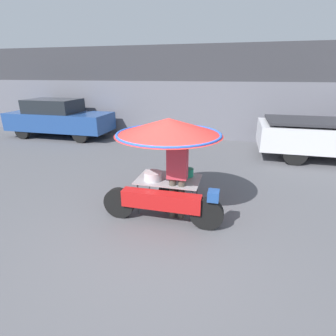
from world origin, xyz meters
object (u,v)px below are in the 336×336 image
(parked_car, at_px, (59,118))
(potted_plant, at_px, (29,122))
(vendor_motorcycle_cart, at_px, (168,140))
(vendor_person, at_px, (177,172))

(parked_car, distance_m, potted_plant, 2.39)
(potted_plant, bearing_deg, vendor_motorcycle_cart, -34.93)
(vendor_motorcycle_cart, relative_size, parked_car, 0.51)
(vendor_person, relative_size, potted_plant, 1.98)
(vendor_person, xyz_separation_m, parked_car, (-6.61, 5.56, -0.10))
(vendor_motorcycle_cart, relative_size, vendor_person, 1.38)
(vendor_motorcycle_cart, distance_m, vendor_person, 0.66)
(vendor_person, height_order, potted_plant, vendor_person)
(vendor_person, relative_size, parked_car, 0.37)
(parked_car, bearing_deg, vendor_person, -40.06)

